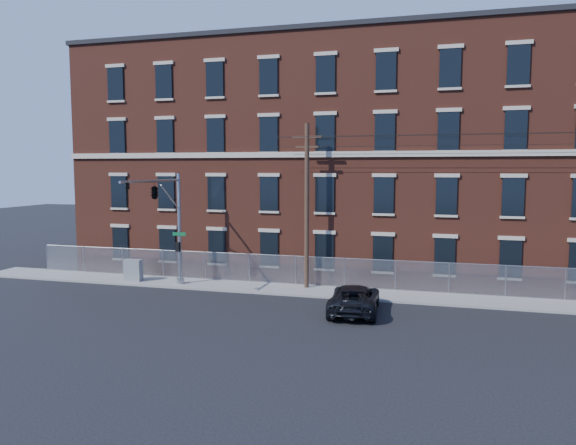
{
  "coord_description": "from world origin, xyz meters",
  "views": [
    {
      "loc": [
        9.63,
        -26.3,
        7.41
      ],
      "look_at": [
        1.26,
        4.0,
        4.27
      ],
      "focal_mm": 33.69,
      "sensor_mm": 36.0,
      "label": 1
    }
  ],
  "objects_px": {
    "utility_pole_near": "(307,203)",
    "utility_cabinet": "(133,270)",
    "pickup_truck": "(354,298)",
    "traffic_signal_mast": "(161,203)"
  },
  "relations": [
    {
      "from": "traffic_signal_mast",
      "to": "utility_pole_near",
      "type": "distance_m",
      "value": 8.7
    },
    {
      "from": "utility_pole_near",
      "to": "utility_cabinet",
      "type": "relative_size",
      "value": 7.14
    },
    {
      "from": "utility_pole_near",
      "to": "utility_cabinet",
      "type": "distance_m",
      "value": 12.26
    },
    {
      "from": "utility_cabinet",
      "to": "pickup_truck",
      "type": "bearing_deg",
      "value": -15.28
    },
    {
      "from": "traffic_signal_mast",
      "to": "utility_cabinet",
      "type": "xyz_separation_m",
      "value": [
        -3.34,
        2.28,
        -4.57
      ]
    },
    {
      "from": "utility_pole_near",
      "to": "pickup_truck",
      "type": "height_order",
      "value": "utility_pole_near"
    },
    {
      "from": "traffic_signal_mast",
      "to": "pickup_truck",
      "type": "height_order",
      "value": "traffic_signal_mast"
    },
    {
      "from": "pickup_truck",
      "to": "utility_cabinet",
      "type": "relative_size",
      "value": 3.72
    },
    {
      "from": "pickup_truck",
      "to": "traffic_signal_mast",
      "type": "bearing_deg",
      "value": -9.39
    },
    {
      "from": "utility_pole_near",
      "to": "utility_cabinet",
      "type": "height_order",
      "value": "utility_pole_near"
    }
  ]
}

